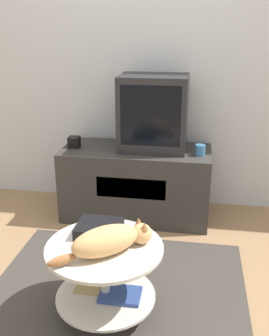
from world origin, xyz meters
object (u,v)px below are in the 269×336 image
(speaker, at_px, (74,142))
(dvd_box, at_px, (99,229))
(tv, at_px, (153,113))
(cat, at_px, (109,240))

(speaker, height_order, dvd_box, speaker)
(tv, bearing_deg, cat, -92.63)
(tv, height_order, speaker, tv)
(speaker, bearing_deg, cat, -65.62)
(speaker, xyz_separation_m, dvd_box, (0.45, -1.04, -0.15))
(speaker, distance_m, cat, 1.33)
(speaker, bearing_deg, dvd_box, -66.31)
(dvd_box, bearing_deg, tv, 82.25)
(speaker, relative_size, cat, 0.19)
(tv, distance_m, cat, 1.32)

